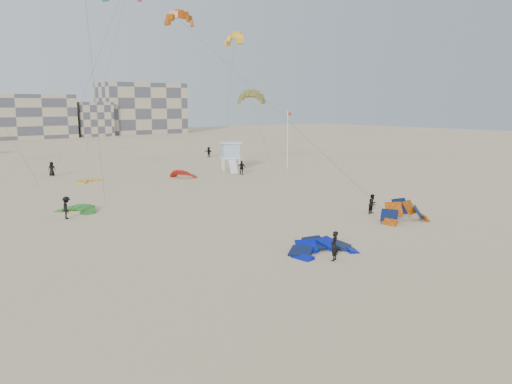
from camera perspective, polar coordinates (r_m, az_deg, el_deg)
ground at (r=30.36m, az=6.46°, el=-7.83°), size 320.00×320.00×0.00m
kite_ground_blue at (r=32.08m, az=7.76°, el=-6.89°), size 5.49×5.69×2.66m
kite_ground_orange at (r=41.58m, az=16.64°, el=-3.31°), size 5.19×5.08×4.33m
kite_ground_green at (r=46.49m, az=-19.77°, el=-2.11°), size 5.14×5.05×1.53m
kite_ground_red_far at (r=64.76m, az=-8.32°, el=1.65°), size 4.94×4.89×3.22m
kite_ground_yellow at (r=63.97m, az=-18.59°, el=1.13°), size 4.39×4.47×0.58m
kitesurfer_main at (r=30.35m, az=8.93°, el=-6.11°), size 0.79×0.71×1.81m
kitesurfer_b at (r=43.94m, az=13.18°, el=-1.33°), size 0.92×0.78×1.69m
kitesurfer_c at (r=43.66m, az=-20.84°, el=-1.69°), size 0.89×1.30×1.85m
kitesurfer_d at (r=66.63m, az=-1.63°, el=2.79°), size 1.04×1.15×1.88m
kitesurfer_e at (r=70.82m, az=-22.31°, el=2.47°), size 0.92×0.60×1.87m
kitesurfer_f at (r=89.49m, az=-5.43°, el=4.57°), size 0.82×1.77×1.83m
kite_fly_orange at (r=60.30m, az=-8.70°, el=18.88°), size 4.65×29.40×18.75m
kite_fly_olive at (r=66.61m, az=-0.57°, el=10.67°), size 5.19×5.11×10.61m
kite_fly_yellow at (r=83.30m, az=-2.51°, el=17.01°), size 4.81×9.16×19.96m
lifeguard_tower_near at (r=70.61m, az=-2.90°, el=4.07°), size 3.86×6.08×4.06m
flagpole at (r=72.26m, az=3.63°, el=6.12°), size 0.69×0.11×8.47m
condo_mid at (r=153.78m, az=-26.36°, el=7.73°), size 32.00×16.00×12.00m
condo_east at (r=168.10m, az=-12.93°, el=9.29°), size 26.00×14.00×16.00m
condo_fill_right at (r=157.69m, az=-18.28°, el=7.92°), size 10.00×10.00×10.00m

